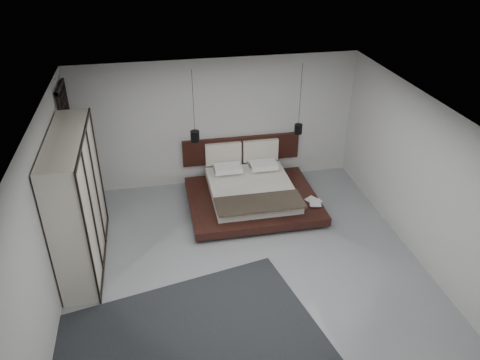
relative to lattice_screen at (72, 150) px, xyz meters
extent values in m
plane|color=gray|center=(2.95, -2.45, -1.30)|extent=(6.00, 6.00, 0.00)
plane|color=white|center=(2.95, -2.45, 1.50)|extent=(6.00, 6.00, 0.00)
plane|color=#BABAB8|center=(2.95, 0.55, 0.10)|extent=(6.00, 0.00, 6.00)
plane|color=#BABAB8|center=(2.95, -5.45, 0.10)|extent=(6.00, 0.00, 6.00)
plane|color=#BABAB8|center=(-0.05, -2.45, 0.10)|extent=(0.00, 6.00, 6.00)
plane|color=#BABAB8|center=(5.95, -2.45, 0.10)|extent=(0.00, 6.00, 6.00)
cube|color=black|center=(0.00, 0.00, 0.00)|extent=(0.05, 0.90, 2.60)
cube|color=black|center=(3.46, -0.70, -1.26)|extent=(2.05, 1.68, 0.07)
cube|color=black|center=(3.46, -0.70, -1.14)|extent=(2.61, 2.14, 0.17)
cube|color=beige|center=(3.46, -0.58, -0.96)|extent=(1.68, 1.86, 0.20)
cube|color=black|center=(3.46, -1.31, -0.83)|extent=(1.70, 0.65, 0.05)
cube|color=white|center=(3.07, 0.14, -0.79)|extent=(0.58, 0.37, 0.11)
cube|color=white|center=(3.86, 0.14, -0.79)|extent=(0.58, 0.37, 0.11)
cube|color=white|center=(3.07, 0.01, -0.73)|extent=(0.58, 0.37, 0.11)
cube|color=white|center=(3.86, 0.01, -0.73)|extent=(0.58, 0.37, 0.11)
cube|color=black|center=(3.46, 0.51, -0.55)|extent=(2.61, 0.08, 0.60)
cube|color=beige|center=(3.04, 0.42, -0.58)|extent=(0.79, 0.10, 0.50)
cube|color=beige|center=(3.88, 0.42, -0.58)|extent=(0.79, 0.10, 0.50)
imported|color=#99724C|center=(4.54, -1.17, -1.04)|extent=(0.35, 0.37, 0.03)
imported|color=#99724C|center=(4.52, -1.19, -1.02)|extent=(0.30, 0.35, 0.02)
cylinder|color=black|center=(2.39, -0.14, 0.88)|extent=(0.01, 0.01, 1.24)
cylinder|color=black|center=(2.39, -0.14, 0.15)|extent=(0.18, 0.18, 0.22)
cylinder|color=#FFE0B2|center=(2.39, -0.14, 0.05)|extent=(0.13, 0.13, 0.01)
cylinder|color=black|center=(4.54, -0.14, 0.86)|extent=(0.01, 0.01, 1.27)
cylinder|color=black|center=(4.54, -0.14, 0.13)|extent=(0.16, 0.16, 0.20)
cylinder|color=#FFE0B2|center=(4.54, -0.14, 0.04)|extent=(0.12, 0.12, 0.01)
cube|color=beige|center=(0.25, -1.77, -0.13)|extent=(0.54, 2.35, 2.35)
cube|color=black|center=(0.53, -1.77, 1.02)|extent=(0.03, 2.35, 0.06)
cube|color=black|center=(0.53, -1.77, -1.27)|extent=(0.03, 2.35, 0.06)
cube|color=black|center=(0.53, -2.94, -0.13)|extent=(0.03, 0.05, 2.35)
cube|color=black|center=(0.53, -2.16, -0.13)|extent=(0.03, 0.05, 2.35)
cube|color=black|center=(0.53, -1.38, -0.13)|extent=(0.03, 0.05, 2.35)
cube|color=black|center=(0.53, -0.59, -0.13)|extent=(0.03, 0.05, 2.35)
cube|color=black|center=(1.75, -4.15, -1.29)|extent=(4.37, 3.51, 0.02)
camera|label=1|loc=(1.64, -8.65, 4.01)|focal=35.00mm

